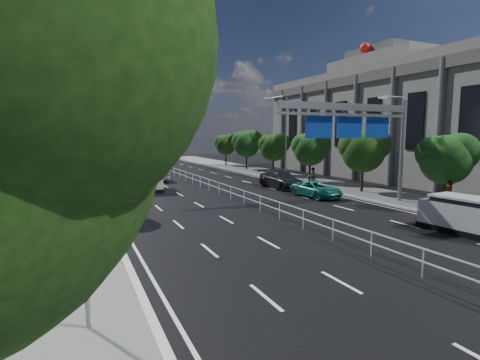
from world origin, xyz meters
TOP-DOWN VIEW (x-y plane):
  - ground at (0.00, 0.00)m, footprint 160.00×160.00m
  - sidewalk_near at (-11.50, 0.00)m, footprint 5.00×140.00m
  - kerb_near at (-9.00, 0.00)m, footprint 0.25×140.00m
  - median_fence at (0.00, 22.50)m, footprint 0.05×85.00m
  - toilet_sign at (-10.95, 0.00)m, footprint 1.62×0.18m
  - overhead_gantry at (6.74, 10.05)m, footprint 10.24×0.38m
  - streetlight_far at (10.50, 26.00)m, footprint 2.78×2.40m
  - civic_hall at (23.72, 22.00)m, footprint 14.40×36.00m
  - near_tree_back at (-11.94, 17.97)m, footprint 4.84×4.51m
  - far_tree_c at (11.24, 6.98)m, footprint 3.52×3.28m
  - far_tree_d at (11.25, 14.48)m, footprint 3.85×3.59m
  - far_tree_e at (11.25, 21.98)m, footprint 3.63×3.38m
  - far_tree_f at (11.24, 29.48)m, footprint 3.52×3.28m
  - far_tree_g at (11.25, 36.98)m, footprint 3.96×3.69m
  - far_tree_h at (11.24, 44.48)m, footprint 3.41×3.18m
  - white_minivan at (-4.51, 23.46)m, footprint 2.55×4.75m
  - red_bus at (-7.50, 37.92)m, footprint 4.24×12.09m
  - near_car_silver at (-2.24, 29.80)m, footprint 2.04×4.29m
  - near_car_dark at (-2.74, 56.07)m, footprint 1.86×4.15m
  - silver_minivan at (6.85, 2.32)m, footprint 2.22×4.50m
  - parked_car_teal at (6.50, 14.29)m, footprint 2.44×4.62m
  - parked_car_dark at (6.50, 19.67)m, footprint 2.44×5.45m
  - pedestrian_a at (10.38, 6.05)m, footprint 0.72×0.50m
  - pedestrian_b at (9.60, 19.23)m, footprint 1.01×0.93m

SIDE VIEW (x-z plane):
  - ground at x=0.00m, z-range 0.00..0.00m
  - sidewalk_near at x=-11.50m, z-range 0.00..0.14m
  - kerb_near at x=-9.00m, z-range -0.01..0.15m
  - median_fence at x=0.00m, z-range 0.01..1.04m
  - parked_car_teal at x=6.50m, z-range 0.00..1.24m
  - near_car_dark at x=-2.74m, z-range 0.00..1.32m
  - near_car_silver at x=-2.24m, z-range 0.00..1.41m
  - parked_car_dark at x=6.50m, z-range 0.00..1.55m
  - silver_minivan at x=6.85m, z-range -0.02..1.79m
  - white_minivan at x=-4.51m, z-range -0.02..1.95m
  - pedestrian_b at x=9.60m, z-range 0.14..1.81m
  - pedestrian_a at x=10.38m, z-range 0.14..2.04m
  - red_bus at x=-7.50m, z-range 0.08..3.61m
  - toilet_sign at x=-10.95m, z-range 0.77..5.11m
  - far_tree_h at x=11.24m, z-range 0.97..5.88m
  - far_tree_c at x=11.24m, z-range 0.95..5.90m
  - far_tree_f at x=11.24m, z-range 0.98..6.00m
  - far_tree_e at x=11.25m, z-range 0.99..6.12m
  - far_tree_d at x=11.25m, z-range 1.02..6.36m
  - far_tree_g at x=11.25m, z-range 1.03..6.48m
  - near_tree_back at x=-11.94m, z-range 1.27..7.96m
  - streetlight_far at x=10.50m, z-range 0.71..9.71m
  - overhead_gantry at x=6.74m, z-range 1.88..9.33m
  - civic_hall at x=23.72m, z-range -0.91..13.44m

